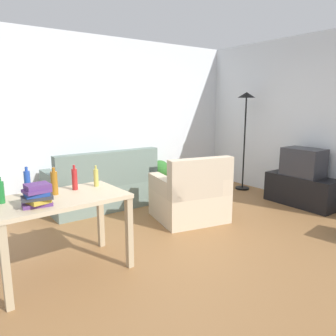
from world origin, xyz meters
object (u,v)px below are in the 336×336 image
(couch, at_px, (102,188))
(bottle_amber, at_px, (54,183))
(bottle_squat, at_px, (96,177))
(potted_plant, at_px, (160,173))
(bottle_red, at_px, (75,179))
(torchiere_lamp, at_px, (246,114))
(bottle_blue, at_px, (28,184))
(book_stack, at_px, (37,195))
(desk, at_px, (60,208))
(bottle_green, at_px, (0,192))
(tv, at_px, (304,162))
(tv_stand, at_px, (301,190))
(armchair, at_px, (191,198))

(couch, height_order, bottle_amber, bottle_amber)
(couch, bearing_deg, bottle_squat, 63.96)
(potted_plant, height_order, bottle_red, bottle_red)
(couch, height_order, torchiere_lamp, torchiere_lamp)
(potted_plant, xyz_separation_m, bottle_blue, (-2.71, -1.83, 0.56))
(book_stack, bearing_deg, bottle_amber, 51.95)
(desk, distance_m, bottle_green, 0.52)
(desk, bearing_deg, bottle_green, 165.45)
(tv, distance_m, bottle_green, 4.28)
(tv_stand, distance_m, armchair, 1.94)
(couch, xyz_separation_m, desk, (-1.16, -1.64, 0.34))
(tv, bearing_deg, book_stack, 91.01)
(torchiere_lamp, xyz_separation_m, bottle_red, (-3.59, -0.94, -0.54))
(bottle_blue, bearing_deg, book_stack, -89.32)
(desk, distance_m, bottle_blue, 0.36)
(bottle_squat, bearing_deg, tv, -4.90)
(bottle_squat, distance_m, book_stack, 0.77)
(potted_plant, distance_m, bottle_blue, 3.32)
(bottle_green, bearing_deg, bottle_red, 5.20)
(bottle_squat, bearing_deg, armchair, 8.88)
(couch, height_order, bottle_blue, bottle_blue)
(torchiere_lamp, height_order, bottle_green, torchiere_lamp)
(torchiere_lamp, height_order, armchair, torchiere_lamp)
(desk, height_order, book_stack, book_stack)
(bottle_green, relative_size, bottle_blue, 0.79)
(tv, xyz_separation_m, bottle_red, (-3.59, 0.28, 0.17))
(bottle_green, height_order, bottle_red, bottle_red)
(bottle_red, bearing_deg, desk, -142.62)
(bottle_amber, bearing_deg, desk, -87.11)
(tv_stand, height_order, bottle_squat, bottle_squat)
(tv_stand, bearing_deg, desk, 88.21)
(tv_stand, bearing_deg, bottle_green, 87.05)
(bottle_red, bearing_deg, bottle_squat, 1.51)
(torchiere_lamp, relative_size, bottle_squat, 8.17)
(tv_stand, bearing_deg, torchiere_lamp, 0.00)
(bottle_green, bearing_deg, desk, -12.17)
(bottle_green, height_order, bottle_blue, bottle_blue)
(bottle_amber, relative_size, book_stack, 0.98)
(bottle_amber, bearing_deg, bottle_squat, 8.18)
(potted_plant, distance_m, bottle_squat, 2.75)
(couch, xyz_separation_m, bottle_squat, (-0.72, -1.47, 0.55))
(desk, xyz_separation_m, bottle_squat, (0.44, 0.17, 0.21))
(armchair, bearing_deg, desk, 23.88)
(bottle_blue, relative_size, book_stack, 1.09)
(bottle_amber, xyz_separation_m, book_stack, (-0.23, -0.30, -0.02))
(tv_stand, distance_m, bottle_red, 3.65)
(potted_plant, distance_m, book_stack, 3.50)
(bottle_amber, bearing_deg, potted_plant, 36.71)
(bottle_blue, relative_size, bottle_red, 1.16)
(torchiere_lamp, relative_size, bottle_red, 7.13)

